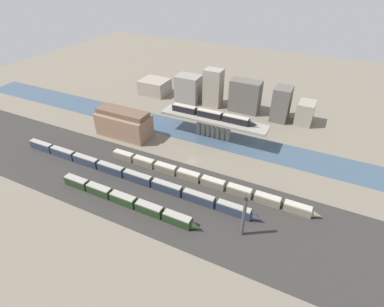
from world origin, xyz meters
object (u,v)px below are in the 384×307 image
train_yard_mid (127,174)px  warehouse_building (124,123)px  train_on_bridge (213,115)px  train_yard_far (204,180)px  signal_tower (244,217)px  train_yard_near (126,200)px

train_yard_mid → warehouse_building: size_ratio=4.14×
train_on_bridge → train_yard_far: bearing=-71.9°
train_yard_far → warehouse_building: 55.38m
warehouse_building → signal_tower: (74.34, -36.49, 1.34)m
train_yard_near → warehouse_building: warehouse_building is taller
warehouse_building → train_yard_near: bearing=-52.8°
train_yard_mid → warehouse_building: 36.68m
train_yard_mid → signal_tower: (52.04, -7.73, 5.91)m
train_yard_far → signal_tower: 29.57m
train_yard_near → warehouse_building: (-31.56, 41.61, 4.65)m
train_yard_far → train_yard_mid: bearing=-160.0°
train_on_bridge → signal_tower: bearing=-58.0°
warehouse_building → train_yard_mid: bearing=-52.2°
train_yard_far → warehouse_building: warehouse_building is taller
train_on_bridge → train_yard_far: train_on_bridge is taller
signal_tower → train_yard_far: bearing=140.0°
train_yard_near → train_yard_mid: (-9.26, 12.85, 0.08)m
train_yard_far → signal_tower: (22.16, -18.59, 6.19)m
train_yard_mid → train_yard_far: (29.88, 10.85, -0.28)m
train_yard_mid → signal_tower: 52.94m
train_yard_near → train_yard_mid: size_ratio=0.53×
train_yard_mid → train_yard_far: bearing=20.0°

